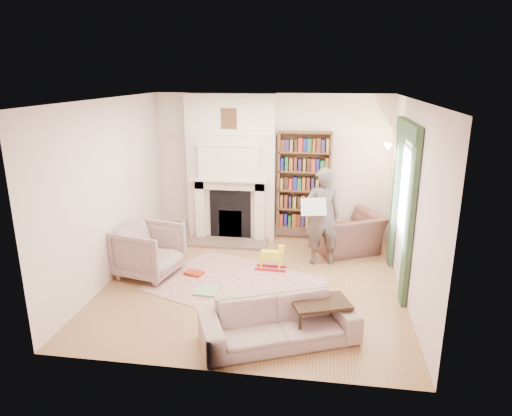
% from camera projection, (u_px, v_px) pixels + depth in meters
% --- Properties ---
extents(floor, '(4.50, 4.50, 0.00)m').
position_uv_depth(floor, '(254.00, 283.00, 7.15)').
color(floor, brown).
rests_on(floor, ground).
extents(ceiling, '(4.50, 4.50, 0.00)m').
position_uv_depth(ceiling, '(253.00, 100.00, 6.35)').
color(ceiling, white).
rests_on(ceiling, wall_back).
extents(wall_back, '(4.50, 0.00, 4.50)m').
position_uv_depth(wall_back, '(271.00, 167.00, 8.88)').
color(wall_back, '#F4DED3').
rests_on(wall_back, floor).
extents(wall_front, '(4.50, 0.00, 4.50)m').
position_uv_depth(wall_front, '(219.00, 254.00, 4.62)').
color(wall_front, '#F4DED3').
rests_on(wall_front, floor).
extents(wall_left, '(0.00, 4.50, 4.50)m').
position_uv_depth(wall_left, '(110.00, 191.00, 7.07)').
color(wall_left, '#F4DED3').
rests_on(wall_left, floor).
extents(wall_right, '(0.00, 4.50, 4.50)m').
position_uv_depth(wall_right, '(411.00, 203.00, 6.43)').
color(wall_right, '#F4DED3').
rests_on(wall_right, floor).
extents(fireplace, '(1.70, 0.58, 2.80)m').
position_uv_depth(fireplace, '(232.00, 168.00, 8.80)').
color(fireplace, '#F4DED3').
rests_on(fireplace, floor).
extents(bookcase, '(1.00, 0.24, 1.85)m').
position_uv_depth(bookcase, '(304.00, 181.00, 8.73)').
color(bookcase, brown).
rests_on(bookcase, floor).
extents(window, '(0.02, 0.90, 1.30)m').
position_uv_depth(window, '(406.00, 192.00, 6.79)').
color(window, silver).
rests_on(window, wall_right).
extents(curtain_left, '(0.07, 0.32, 2.40)m').
position_uv_depth(curtain_left, '(410.00, 223.00, 6.21)').
color(curtain_left, '#314B30').
rests_on(curtain_left, floor).
extents(curtain_right, '(0.07, 0.32, 2.40)m').
position_uv_depth(curtain_right, '(395.00, 196.00, 7.53)').
color(curtain_right, '#314B30').
rests_on(curtain_right, floor).
extents(pelmet, '(0.09, 1.70, 0.24)m').
position_uv_depth(pelmet, '(408.00, 129.00, 6.54)').
color(pelmet, '#314B30').
rests_on(pelmet, wall_right).
extents(wall_sconce, '(0.20, 0.24, 0.24)m').
position_uv_depth(wall_sconce, '(385.00, 150.00, 7.74)').
color(wall_sconce, gold).
rests_on(wall_sconce, wall_right).
extents(rug, '(2.93, 2.63, 0.01)m').
position_uv_depth(rug, '(237.00, 284.00, 7.07)').
color(rug, '#CAAF99').
rests_on(rug, floor).
extents(armchair_reading, '(1.43, 1.37, 0.72)m').
position_uv_depth(armchair_reading, '(347.00, 233.00, 8.29)').
color(armchair_reading, '#432623').
rests_on(armchair_reading, floor).
extents(armchair_left, '(1.08, 1.06, 0.82)m').
position_uv_depth(armchair_left, '(149.00, 251.00, 7.33)').
color(armchair_left, '#B2A193').
rests_on(armchair_left, floor).
extents(sofa, '(2.02, 1.42, 0.55)m').
position_uv_depth(sofa, '(279.00, 321.00, 5.51)').
color(sofa, '#BEAD9C').
rests_on(sofa, floor).
extents(man_reading, '(0.69, 0.53, 1.68)m').
position_uv_depth(man_reading, '(322.00, 217.00, 7.65)').
color(man_reading, '#514641').
rests_on(man_reading, floor).
extents(newspaper, '(0.43, 0.21, 0.28)m').
position_uv_depth(newspaper, '(314.00, 207.00, 7.42)').
color(newspaper, beige).
rests_on(newspaper, man_reading).
extents(coffee_table, '(0.81, 0.67, 0.45)m').
position_uv_depth(coffee_table, '(320.00, 318.00, 5.69)').
color(coffee_table, '#311C11').
rests_on(coffee_table, floor).
extents(paraffin_heater, '(0.27, 0.27, 0.55)m').
position_uv_depth(paraffin_heater, '(182.00, 232.00, 8.59)').
color(paraffin_heater, '#A9ACB0').
rests_on(paraffin_heater, floor).
extents(rocking_horse, '(0.52, 0.22, 0.45)m').
position_uv_depth(rocking_horse, '(271.00, 257.00, 7.55)').
color(rocking_horse, '#FFF72A').
rests_on(rocking_horse, rug).
extents(board_game, '(0.37, 0.37, 0.03)m').
position_uv_depth(board_game, '(207.00, 291.00, 6.83)').
color(board_game, '#CFD94C').
rests_on(board_game, rug).
extents(game_box_lid, '(0.32, 0.26, 0.05)m').
position_uv_depth(game_box_lid, '(194.00, 273.00, 7.40)').
color(game_box_lid, '#A12A12').
rests_on(game_box_lid, rug).
extents(comic_annuals, '(0.87, 0.61, 0.02)m').
position_uv_depth(comic_annuals, '(267.00, 297.00, 6.64)').
color(comic_annuals, red).
rests_on(comic_annuals, rug).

